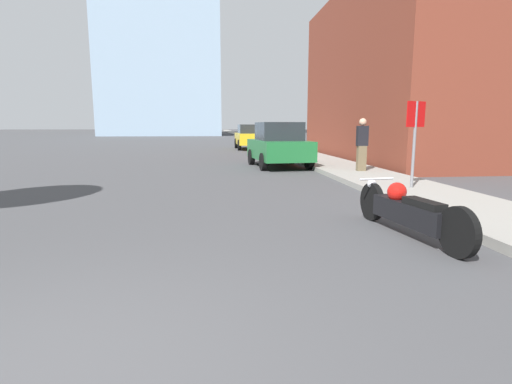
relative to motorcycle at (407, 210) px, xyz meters
The scene contains 7 objects.
sidewalk 36.88m from the motorcycle, 86.99° to the left, with size 2.23×240.00×0.15m.
brick_storefront 16.45m from the motorcycle, 56.72° to the left, with size 11.10×13.74×8.07m.
motorcycle is the anchor object (origin of this frame).
parked_car_green 10.29m from the motorcycle, 91.42° to the left, with size 2.25×3.98×1.78m.
parked_car_yellow 22.90m from the motorcycle, 90.70° to the left, with size 1.96×4.62×1.73m.
stop_sign 4.24m from the motorcycle, 61.79° to the left, with size 0.57×0.26×2.06m.
pedestrian 7.59m from the motorcycle, 74.32° to the left, with size 0.36×0.24×1.73m.
Camera 1 is at (1.14, -2.38, 1.63)m, focal length 28.00 mm.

